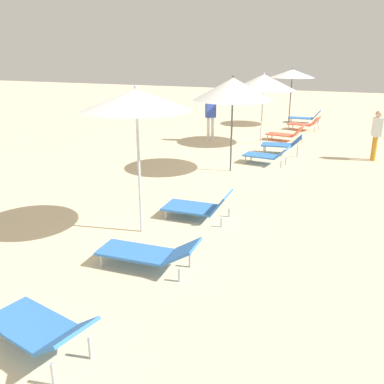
# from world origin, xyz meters

# --- Properties ---
(lounger_third_shoreside) EXTENTS (1.42, 0.82, 0.57)m
(lounger_third_shoreside) POSITION_xyz_m (0.62, 9.63, 0.33)
(lounger_third_shoreside) COLOR blue
(lounger_third_shoreside) RESTS_ON ground
(umbrella_fourth) EXTENTS (1.87, 1.87, 2.63)m
(umbrella_fourth) POSITION_xyz_m (-0.05, 12.90, 2.39)
(umbrella_fourth) COLOR silver
(umbrella_fourth) RESTS_ON ground
(lounger_fourth_shoreside) EXTENTS (1.35, 0.73, 0.59)m
(lounger_fourth_shoreside) POSITION_xyz_m (0.68, 13.93, 0.26)
(lounger_fourth_shoreside) COLOR blue
(lounger_fourth_shoreside) RESTS_ON ground
(lounger_fourth_inland) EXTENTS (1.61, 0.67, 0.51)m
(lounger_fourth_inland) POSITION_xyz_m (0.75, 11.77, 0.26)
(lounger_fourth_inland) COLOR blue
(lounger_fourth_inland) RESTS_ON ground
(umbrella_fifth) EXTENTS (2.13, 2.13, 2.59)m
(umbrella_fifth) POSITION_xyz_m (0.12, 17.51, 2.24)
(umbrella_fifth) COLOR #4C4C51
(umbrella_fifth) RESTS_ON ground
(lounger_fifth_shoreside) EXTENTS (1.36, 0.69, 0.58)m
(lounger_fifth_shoreside) POSITION_xyz_m (0.88, 18.63, 0.29)
(lounger_fifth_shoreside) COLOR blue
(lounger_fifth_shoreside) RESTS_ON ground
(umbrella_sixth) EXTENTS (2.25, 2.25, 2.50)m
(umbrella_sixth) POSITION_xyz_m (-0.05, 21.41, 2.18)
(umbrella_sixth) COLOR silver
(umbrella_sixth) RESTS_ON ground
(lounger_sixth_shoreside) EXTENTS (1.41, 0.73, 0.62)m
(lounger_sixth_shoreside) POSITION_xyz_m (0.69, 22.32, 0.28)
(lounger_sixth_shoreside) COLOR #D8593F
(lounger_sixth_shoreside) RESTS_ON ground
(lounger_sixth_inland) EXTENTS (1.36, 0.81, 0.63)m
(lounger_sixth_inland) POSITION_xyz_m (1.01, 20.13, 0.34)
(lounger_sixth_inland) COLOR blue
(lounger_sixth_inland) RESTS_ON ground
(umbrella_farthest) EXTENTS (1.97, 1.97, 2.52)m
(umbrella_farthest) POSITION_xyz_m (0.07, 25.97, 2.28)
(umbrella_farthest) COLOR #4C4C51
(umbrella_farthest) RESTS_ON ground
(lounger_farthest_shoreside) EXTENTS (1.49, 0.63, 0.64)m
(lounger_farthest_shoreside) POSITION_xyz_m (0.67, 26.94, 0.28)
(lounger_farthest_shoreside) COLOR blue
(lounger_farthest_shoreside) RESTS_ON ground
(lounger_farthest_inland) EXTENTS (1.39, 0.82, 0.62)m
(lounger_farthest_inland) POSITION_xyz_m (0.95, 24.94, 0.29)
(lounger_farthest_inland) COLOR #D8593F
(lounger_farthest_inland) RESTS_ON ground
(person_walking_mid) EXTENTS (0.30, 0.40, 1.52)m
(person_walking_mid) POSITION_xyz_m (3.75, 20.44, 0.91)
(person_walking_mid) COLOR orange
(person_walking_mid) RESTS_ON ground
(person_walking_far) EXTENTS (0.42, 0.40, 1.79)m
(person_walking_far) POSITION_xyz_m (-1.89, 21.12, 1.10)
(person_walking_far) COLOR silver
(person_walking_far) RESTS_ON ground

